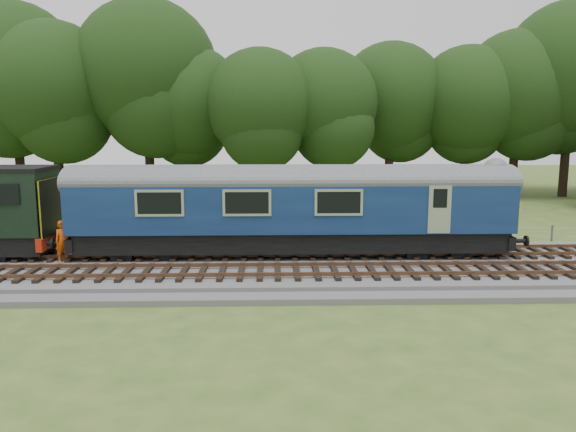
{
  "coord_description": "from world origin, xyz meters",
  "views": [
    {
      "loc": [
        0.5,
        -21.74,
        5.74
      ],
      "look_at": [
        1.14,
        1.4,
        2.0
      ],
      "focal_mm": 35.0,
      "sensor_mm": 36.0,
      "label": 1
    }
  ],
  "objects": [
    {
      "name": "ground",
      "position": [
        0.0,
        0.0,
        0.0
      ],
      "size": [
        120.0,
        120.0,
        0.0
      ],
      "primitive_type": "plane",
      "color": "#385920",
      "rests_on": "ground"
    },
    {
      "name": "ballast",
      "position": [
        0.0,
        0.0,
        0.17
      ],
      "size": [
        70.0,
        7.0,
        0.35
      ],
      "primitive_type": "cube",
      "color": "#4C4C4F",
      "rests_on": "ground"
    },
    {
      "name": "track_north",
      "position": [
        0.0,
        1.4,
        0.42
      ],
      "size": [
        67.2,
        2.4,
        0.21
      ],
      "color": "black",
      "rests_on": "ballast"
    },
    {
      "name": "track_south",
      "position": [
        0.0,
        -1.6,
        0.42
      ],
      "size": [
        67.2,
        2.4,
        0.21
      ],
      "color": "black",
      "rests_on": "ballast"
    },
    {
      "name": "fence",
      "position": [
        0.0,
        4.5,
        0.0
      ],
      "size": [
        64.0,
        0.12,
        1.0
      ],
      "primitive_type": null,
      "color": "#6B6054",
      "rests_on": "ground"
    },
    {
      "name": "tree_line",
      "position": [
        0.0,
        22.0,
        0.0
      ],
      "size": [
        70.0,
        8.0,
        18.0
      ],
      "primitive_type": null,
      "color": "black",
      "rests_on": "ground"
    },
    {
      "name": "dmu_railcar",
      "position": [
        1.3,
        1.4,
        2.61
      ],
      "size": [
        18.05,
        2.86,
        3.88
      ],
      "color": "black",
      "rests_on": "ground"
    },
    {
      "name": "worker",
      "position": [
        -7.88,
        0.41,
        1.18
      ],
      "size": [
        0.73,
        0.69,
        1.67
      ],
      "primitive_type": "imported",
      "rotation": [
        0.0,
        0.0,
        0.66
      ],
      "color": "#DD4A0B",
      "rests_on": "ballast"
    }
  ]
}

